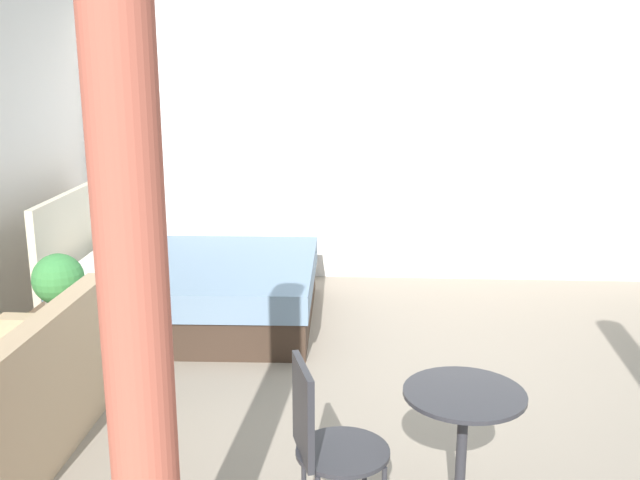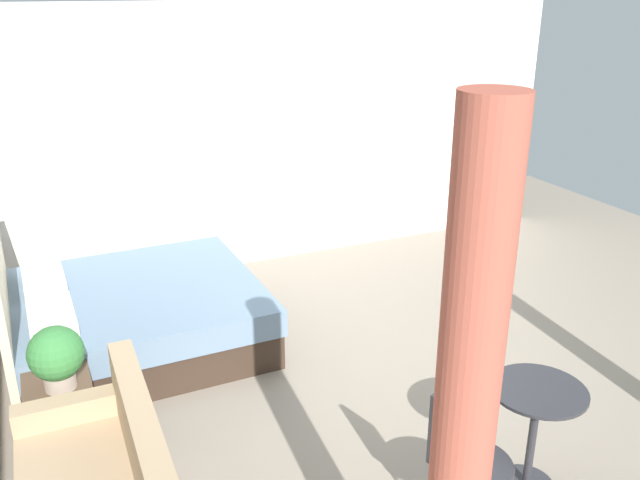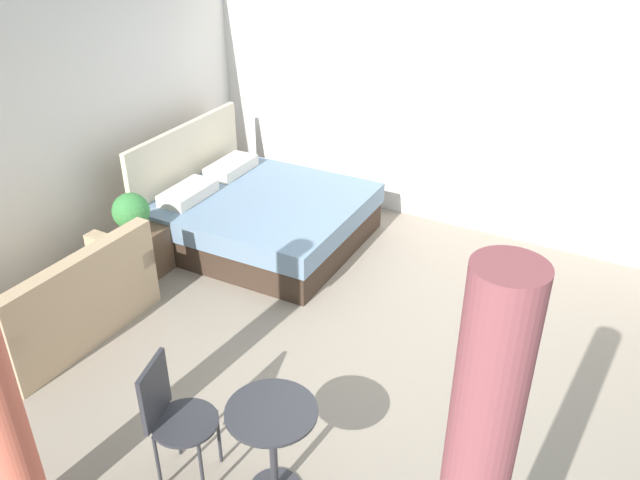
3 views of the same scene
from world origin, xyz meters
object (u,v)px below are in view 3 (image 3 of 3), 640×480
at_px(nightstand, 143,251).
at_px(balcony_table, 273,437).
at_px(bed, 259,215).
at_px(cafe_chair_near_window, 171,411).
at_px(potted_plant, 131,213).
at_px(couch, 67,306).

distance_m(nightstand, balcony_table, 3.01).
xyz_separation_m(bed, cafe_chair_near_window, (-2.89, -1.29, 0.25)).
xyz_separation_m(nightstand, potted_plant, (-0.10, -0.03, 0.47)).
bearing_deg(balcony_table, nightstand, 57.76).
relative_size(bed, nightstand, 4.25).
bearing_deg(nightstand, balcony_table, -122.24).
relative_size(potted_plant, cafe_chair_near_window, 0.47).
bearing_deg(couch, bed, -12.69).
xyz_separation_m(nightstand, cafe_chair_near_window, (-1.78, -1.91, 0.31)).
relative_size(couch, cafe_chair_near_window, 1.69).
height_order(nightstand, potted_plant, potted_plant).
xyz_separation_m(potted_plant, cafe_chair_near_window, (-1.68, -1.88, -0.16)).
bearing_deg(nightstand, couch, -172.84).
height_order(nightstand, balcony_table, balcony_table).
relative_size(bed, potted_plant, 4.83).
relative_size(bed, cafe_chair_near_window, 2.26).
bearing_deg(balcony_table, couch, 77.45).
bearing_deg(bed, nightstand, 150.56).
distance_m(bed, cafe_chair_near_window, 3.17).
bearing_deg(cafe_chair_near_window, couch, 68.02).
bearing_deg(couch, balcony_table, -102.55).
relative_size(nightstand, cafe_chair_near_window, 0.53).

